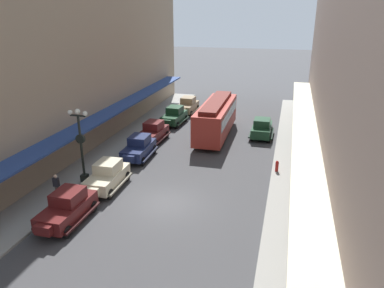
{
  "coord_description": "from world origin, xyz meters",
  "views": [
    {
      "loc": [
        6.74,
        -19.16,
        11.3
      ],
      "look_at": [
        0.0,
        6.0,
        1.8
      ],
      "focal_mm": 34.44,
      "sensor_mm": 36.0,
      "label": 1
    }
  ],
  "objects_px": {
    "streetcar": "(216,117)",
    "fire_hydrant": "(277,166)",
    "lamp_post_with_clock": "(81,143)",
    "parked_car_4": "(262,128)",
    "parked_car_3": "(153,132)",
    "parked_car_5": "(174,115)",
    "parked_car_6": "(67,207)",
    "parked_car_1": "(139,147)",
    "pedestrian_1": "(305,127)",
    "parked_car_2": "(107,175)",
    "pedestrian_0": "(57,186)",
    "parked_car_0": "(188,105)"
  },
  "relations": [
    {
      "from": "streetcar",
      "to": "fire_hydrant",
      "type": "relative_size",
      "value": 11.76
    },
    {
      "from": "parked_car_2",
      "to": "pedestrian_0",
      "type": "xyz_separation_m",
      "value": [
        -2.21,
        -2.41,
        0.05
      ]
    },
    {
      "from": "parked_car_1",
      "to": "parked_car_5",
      "type": "distance_m",
      "value": 9.79
    },
    {
      "from": "parked_car_4",
      "to": "parked_car_5",
      "type": "bearing_deg",
      "value": 168.27
    },
    {
      "from": "parked_car_3",
      "to": "streetcar",
      "type": "bearing_deg",
      "value": 29.81
    },
    {
      "from": "parked_car_6",
      "to": "parked_car_1",
      "type": "bearing_deg",
      "value": 89.12
    },
    {
      "from": "parked_car_1",
      "to": "streetcar",
      "type": "xyz_separation_m",
      "value": [
        4.88,
        7.05,
        0.96
      ]
    },
    {
      "from": "parked_car_4",
      "to": "pedestrian_0",
      "type": "relative_size",
      "value": 2.6
    },
    {
      "from": "parked_car_1",
      "to": "parked_car_3",
      "type": "xyz_separation_m",
      "value": [
        -0.33,
        4.07,
        0.0
      ]
    },
    {
      "from": "parked_car_1",
      "to": "parked_car_3",
      "type": "height_order",
      "value": "same"
    },
    {
      "from": "parked_car_6",
      "to": "lamp_post_with_clock",
      "type": "distance_m",
      "value": 5.37
    },
    {
      "from": "parked_car_6",
      "to": "fire_hydrant",
      "type": "relative_size",
      "value": 5.2
    },
    {
      "from": "lamp_post_with_clock",
      "to": "parked_car_2",
      "type": "bearing_deg",
      "value": -8.09
    },
    {
      "from": "streetcar",
      "to": "lamp_post_with_clock",
      "type": "relative_size",
      "value": 1.87
    },
    {
      "from": "fire_hydrant",
      "to": "pedestrian_0",
      "type": "relative_size",
      "value": 0.5
    },
    {
      "from": "parked_car_1",
      "to": "parked_car_3",
      "type": "bearing_deg",
      "value": 94.63
    },
    {
      "from": "parked_car_4",
      "to": "parked_car_6",
      "type": "xyz_separation_m",
      "value": [
        -9.26,
        -17.79,
        0.0
      ]
    },
    {
      "from": "parked_car_5",
      "to": "pedestrian_0",
      "type": "height_order",
      "value": "parked_car_5"
    },
    {
      "from": "parked_car_2",
      "to": "parked_car_3",
      "type": "relative_size",
      "value": 1.0
    },
    {
      "from": "parked_car_4",
      "to": "lamp_post_with_clock",
      "type": "bearing_deg",
      "value": -129.85
    },
    {
      "from": "parked_car_3",
      "to": "lamp_post_with_clock",
      "type": "relative_size",
      "value": 0.84
    },
    {
      "from": "parked_car_0",
      "to": "parked_car_6",
      "type": "distance_m",
      "value": 24.34
    },
    {
      "from": "parked_car_4",
      "to": "pedestrian_1",
      "type": "relative_size",
      "value": 2.55
    },
    {
      "from": "parked_car_2",
      "to": "parked_car_5",
      "type": "bearing_deg",
      "value": 90.62
    },
    {
      "from": "pedestrian_0",
      "to": "lamp_post_with_clock",
      "type": "bearing_deg",
      "value": 83.21
    },
    {
      "from": "parked_car_0",
      "to": "pedestrian_0",
      "type": "xyz_separation_m",
      "value": [
        -2.2,
        -22.35,
        0.05
      ]
    },
    {
      "from": "lamp_post_with_clock",
      "to": "parked_car_6",
      "type": "bearing_deg",
      "value": -70.06
    },
    {
      "from": "parked_car_3",
      "to": "pedestrian_0",
      "type": "distance_m",
      "value": 12.13
    },
    {
      "from": "fire_hydrant",
      "to": "pedestrian_1",
      "type": "distance_m",
      "value": 9.19
    },
    {
      "from": "parked_car_4",
      "to": "pedestrian_1",
      "type": "bearing_deg",
      "value": 13.96
    },
    {
      "from": "lamp_post_with_clock",
      "to": "pedestrian_1",
      "type": "height_order",
      "value": "lamp_post_with_clock"
    },
    {
      "from": "parked_car_5",
      "to": "pedestrian_1",
      "type": "relative_size",
      "value": 2.59
    },
    {
      "from": "parked_car_2",
      "to": "streetcar",
      "type": "bearing_deg",
      "value": 68.98
    },
    {
      "from": "parked_car_3",
      "to": "fire_hydrant",
      "type": "height_order",
      "value": "parked_car_3"
    },
    {
      "from": "parked_car_0",
      "to": "streetcar",
      "type": "relative_size",
      "value": 0.45
    },
    {
      "from": "streetcar",
      "to": "parked_car_0",
      "type": "bearing_deg",
      "value": 123.29
    },
    {
      "from": "parked_car_4",
      "to": "fire_hydrant",
      "type": "relative_size",
      "value": 5.2
    },
    {
      "from": "parked_car_1",
      "to": "streetcar",
      "type": "relative_size",
      "value": 0.45
    },
    {
      "from": "parked_car_3",
      "to": "fire_hydrant",
      "type": "bearing_deg",
      "value": -20.34
    },
    {
      "from": "parked_car_3",
      "to": "parked_car_5",
      "type": "xyz_separation_m",
      "value": [
        0.21,
        5.72,
        0.0
      ]
    },
    {
      "from": "streetcar",
      "to": "lamp_post_with_clock",
      "type": "xyz_separation_m",
      "value": [
        -6.72,
        -12.3,
        1.08
      ]
    },
    {
      "from": "parked_car_5",
      "to": "lamp_post_with_clock",
      "type": "bearing_deg",
      "value": -96.55
    },
    {
      "from": "parked_car_3",
      "to": "pedestrian_0",
      "type": "height_order",
      "value": "parked_car_3"
    },
    {
      "from": "parked_car_5",
      "to": "lamp_post_with_clock",
      "type": "relative_size",
      "value": 0.84
    },
    {
      "from": "parked_car_5",
      "to": "pedestrian_1",
      "type": "xyz_separation_m",
      "value": [
        13.12,
        -0.95,
        0.07
      ]
    },
    {
      "from": "parked_car_4",
      "to": "pedestrian_0",
      "type": "bearing_deg",
      "value": -125.51
    },
    {
      "from": "streetcar",
      "to": "fire_hydrant",
      "type": "bearing_deg",
      "value": -49.85
    },
    {
      "from": "pedestrian_0",
      "to": "pedestrian_1",
      "type": "xyz_separation_m",
      "value": [
        15.17,
        16.77,
        0.02
      ]
    },
    {
      "from": "parked_car_5",
      "to": "streetcar",
      "type": "relative_size",
      "value": 0.45
    },
    {
      "from": "pedestrian_1",
      "to": "lamp_post_with_clock",
      "type": "bearing_deg",
      "value": -136.5
    }
  ]
}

